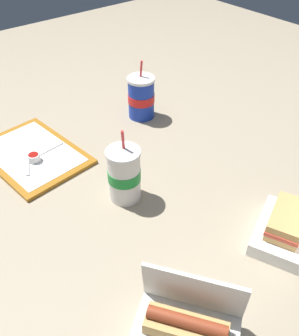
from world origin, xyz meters
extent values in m
plane|color=gray|center=(0.00, 0.00, 0.00)|extent=(3.20, 3.20, 0.00)
cube|color=#A56619|center=(0.37, 0.22, 0.01)|extent=(0.40, 0.30, 0.01)
cube|color=white|center=(0.37, 0.22, 0.01)|extent=(0.35, 0.25, 0.00)
cylinder|color=white|center=(0.33, 0.23, 0.03)|extent=(0.04, 0.04, 0.02)
cylinder|color=#9E140F|center=(0.33, 0.23, 0.04)|extent=(0.03, 0.03, 0.01)
cube|color=white|center=(0.40, 0.17, 0.02)|extent=(0.11, 0.11, 0.00)
cube|color=white|center=(0.32, 0.26, 0.02)|extent=(0.11, 0.06, 0.00)
cube|color=white|center=(-0.37, 0.21, 0.10)|extent=(0.19, 0.14, 0.12)
cube|color=tan|center=(-0.40, 0.26, 0.06)|extent=(0.17, 0.14, 0.03)
cylinder|color=brown|center=(-0.40, 0.26, 0.08)|extent=(0.14, 0.11, 0.03)
cylinder|color=yellow|center=(-0.40, 0.26, 0.09)|extent=(0.12, 0.08, 0.01)
cube|color=white|center=(-0.36, -0.13, 0.02)|extent=(0.20, 0.24, 0.04)
cube|color=tan|center=(-0.36, -0.13, 0.05)|extent=(0.13, 0.16, 0.02)
cube|color=#D64C38|center=(-0.36, -0.13, 0.07)|extent=(0.13, 0.17, 0.01)
cube|color=tan|center=(-0.36, -0.13, 0.08)|extent=(0.13, 0.16, 0.02)
cylinder|color=#1938B7|center=(0.34, -0.22, 0.07)|extent=(0.10, 0.10, 0.15)
cylinder|color=red|center=(0.34, -0.22, 0.08)|extent=(0.10, 0.10, 0.03)
cylinder|color=white|center=(0.34, -0.22, 0.15)|extent=(0.10, 0.10, 0.01)
cylinder|color=red|center=(0.35, -0.23, 0.19)|extent=(0.01, 0.01, 0.06)
cylinder|color=white|center=(0.02, 0.09, 0.08)|extent=(0.09, 0.09, 0.16)
cylinder|color=#198C33|center=(0.02, 0.09, 0.08)|extent=(0.09, 0.09, 0.03)
cylinder|color=white|center=(0.02, 0.09, 0.16)|extent=(0.10, 0.10, 0.01)
cylinder|color=red|center=(0.03, 0.09, 0.20)|extent=(0.01, 0.01, 0.06)
camera|label=1|loc=(-0.64, 0.54, 0.76)|focal=40.00mm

